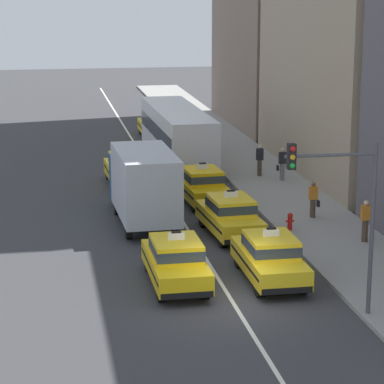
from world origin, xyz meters
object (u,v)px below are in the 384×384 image
at_px(pedestrian_near_crosswalk, 282,164).
at_px(pedestrian_trailing, 365,221).
at_px(taxi_right_second, 230,215).
at_px(traffic_light_pole, 343,200).
at_px(taxi_left_nearest, 176,261).
at_px(taxi_right_nearest, 270,257).
at_px(taxi_right_fifth, 155,125).
at_px(pedestrian_by_storefront, 313,200).
at_px(bus_right_fourth, 177,133).
at_px(pedestrian_mid_block, 260,160).
at_px(taxi_left_third, 126,169).
at_px(fire_hydrant, 290,220).
at_px(taxi_right_third, 202,185).
at_px(box_truck_left_second, 143,182).

bearing_deg(pedestrian_near_crosswalk, pedestrian_trailing, -88.79).
xyz_separation_m(taxi_right_second, traffic_light_pole, (1.34, -9.53, 2.94)).
relative_size(taxi_left_nearest, taxi_right_nearest, 1.00).
relative_size(taxi_right_fifth, pedestrian_by_storefront, 2.89).
distance_m(bus_right_fourth, pedestrian_mid_block, 5.73).
height_order(taxi_left_third, pedestrian_near_crosswalk, taxi_left_third).
bearing_deg(traffic_light_pole, taxi_right_nearest, 106.79).
bearing_deg(pedestrian_near_crosswalk, fire_hydrant, -103.65).
xyz_separation_m(taxi_left_third, pedestrian_mid_block, (7.12, 0.41, 0.12)).
distance_m(pedestrian_near_crosswalk, pedestrian_trailing, 11.23).
relative_size(pedestrian_by_storefront, traffic_light_pole, 0.28).
bearing_deg(taxi_right_third, taxi_right_fifth, 89.55).
xyz_separation_m(taxi_left_third, traffic_light_pole, (4.61, -19.35, 2.94)).
height_order(taxi_right_second, pedestrian_by_storefront, taxi_right_second).
bearing_deg(taxi_right_third, pedestrian_trailing, -56.71).
relative_size(taxi_right_second, taxi_right_third, 1.00).
bearing_deg(fire_hydrant, taxi_right_fifth, 96.09).
xyz_separation_m(box_truck_left_second, traffic_light_pole, (4.61, -12.19, 2.04)).
xyz_separation_m(taxi_right_second, taxi_right_fifth, (0.01, 23.55, 0.00)).
height_order(taxi_right_nearest, pedestrian_near_crosswalk, taxi_right_nearest).
xyz_separation_m(taxi_right_fifth, pedestrian_by_storefront, (4.07, -21.87, 0.06)).
distance_m(taxi_right_nearest, pedestrian_by_storefront, 8.32).
bearing_deg(pedestrian_near_crosswalk, taxi_right_third, -144.62).
bearing_deg(pedestrian_by_storefront, taxi_left_third, 132.08).
distance_m(pedestrian_by_storefront, traffic_light_pole, 11.89).
xyz_separation_m(box_truck_left_second, pedestrian_by_storefront, (7.35, -0.98, -0.84)).
distance_m(taxi_right_fifth, pedestrian_near_crosswalk, 15.27).
distance_m(taxi_right_third, pedestrian_near_crosswalk, 5.97).
relative_size(taxi_left_nearest, taxi_left_third, 0.99).
bearing_deg(taxi_left_third, fire_hydrant, -59.58).
height_order(taxi_right_nearest, fire_hydrant, taxi_right_nearest).
bearing_deg(taxi_left_third, pedestrian_near_crosswalk, -5.64).
xyz_separation_m(taxi_left_nearest, pedestrian_trailing, (8.09, 3.34, 0.12)).
height_order(taxi_left_third, traffic_light_pole, traffic_light_pole).
distance_m(taxi_left_nearest, box_truck_left_second, 8.25).
xyz_separation_m(taxi_left_nearest, pedestrian_by_storefront, (7.20, 7.22, 0.06)).
distance_m(pedestrian_trailing, traffic_light_pole, 8.66).
bearing_deg(pedestrian_trailing, taxi_left_nearest, -157.56).
relative_size(taxi_right_third, taxi_right_fifth, 1.02).
bearing_deg(taxi_right_nearest, taxi_left_nearest, 177.73).
bearing_deg(box_truck_left_second, pedestrian_trailing, -30.51).
xyz_separation_m(taxi_right_third, pedestrian_mid_block, (3.97, 4.66, 0.12)).
relative_size(taxi_left_third, pedestrian_by_storefront, 2.92).
relative_size(pedestrian_mid_block, pedestrian_by_storefront, 1.06).
bearing_deg(taxi_right_second, taxi_left_nearest, -119.32).
bearing_deg(bus_right_fourth, taxi_right_fifth, 90.63).
relative_size(taxi_right_fifth, traffic_light_pole, 0.82).
bearing_deg(bus_right_fourth, taxi_left_third, -125.91).
height_order(taxi_right_nearest, pedestrian_by_storefront, taxi_right_nearest).
bearing_deg(pedestrian_trailing, taxi_right_fifth, 100.91).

